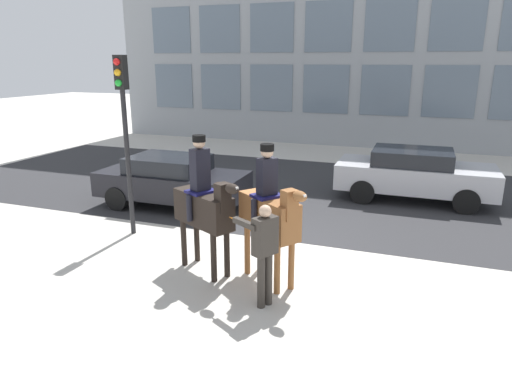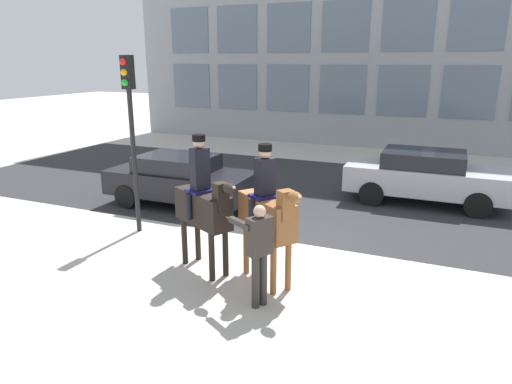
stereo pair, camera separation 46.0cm
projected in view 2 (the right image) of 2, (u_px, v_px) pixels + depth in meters
name	position (u px, v px, depth m)	size (l,w,h in m)	color
ground_plane	(265.00, 247.00, 9.91)	(80.00, 80.00, 0.00)	beige
road_surface	(322.00, 192.00, 14.11)	(24.33, 8.50, 0.01)	#2D2D30
mounted_horse_lead	(204.00, 204.00, 8.49)	(1.62, 1.05, 2.63)	black
mounted_horse_companion	(267.00, 213.00, 8.02)	(1.51, 1.23, 2.54)	brown
pedestrian_bystander	(258.00, 248.00, 7.28)	(0.91, 0.46, 1.75)	#332D28
street_car_near_lane	(180.00, 179.00, 12.63)	(4.06, 1.83, 1.42)	black
street_car_far_lane	(425.00, 176.00, 12.85)	(4.34, 1.93, 1.48)	#B7B7BC
traffic_light	(131.00, 117.00, 10.14)	(0.24, 0.29, 4.03)	black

